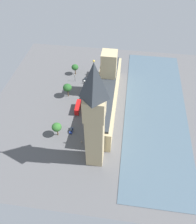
{
  "coord_description": "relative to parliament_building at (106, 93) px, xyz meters",
  "views": [
    {
      "loc": [
        -12.66,
        111.3,
        106.25
      ],
      "look_at": [
        1.0,
        14.57,
        8.19
      ],
      "focal_mm": 37.87,
      "sensor_mm": 36.0,
      "label": 1
    }
  ],
  "objects": [
    {
      "name": "plane_tree_under_trees",
      "position": [
        26.71,
        -29.27,
        -2.74
      ],
      "size": [
        5.03,
        5.03,
        8.23
      ],
      "color": "brown",
      "rests_on": "ground"
    },
    {
      "name": "car_blue_far_end",
      "position": [
        17.45,
        26.68,
        -7.89
      ],
      "size": [
        2.0,
        4.28,
        1.74
      ],
      "rotation": [
        0.0,
        0.0,
        0.05
      ],
      "color": "navy",
      "rests_on": "ground"
    },
    {
      "name": "street_lamp_slot_10",
      "position": [
        25.12,
        -20.64,
        -4.62
      ],
      "size": [
        0.56,
        0.56,
        5.9
      ],
      "color": "black",
      "rests_on": "ground"
    },
    {
      "name": "ground_plane",
      "position": [
        1.99,
        2.11,
        -8.78
      ],
      "size": [
        142.68,
        142.68,
        0.0
      ],
      "primitive_type": "plane",
      "color": "#565659"
    },
    {
      "name": "car_white_by_river_gate",
      "position": [
        17.96,
        -22.45,
        -7.89
      ],
      "size": [
        1.98,
        4.34,
        1.74
      ],
      "rotation": [
        0.0,
        0.0,
        0.05
      ],
      "color": "silver",
      "rests_on": "ground"
    },
    {
      "name": "car_dark_green_kerbside",
      "position": [
        16.4,
        -8.0,
        -7.89
      ],
      "size": [
        2.04,
        4.79,
        1.74
      ],
      "rotation": [
        0.0,
        0.0,
        -0.02
      ],
      "color": "#19472D",
      "rests_on": "ground"
    },
    {
      "name": "pedestrian_midblock",
      "position": [
        9.74,
        -4.25,
        -8.06
      ],
      "size": [
        0.61,
        0.67,
        1.6
      ],
      "rotation": [
        0.0,
        0.0,
        3.66
      ],
      "color": "gray",
      "rests_on": "ground"
    },
    {
      "name": "double_decker_bus_leading",
      "position": [
        17.05,
        8.67,
        -6.15
      ],
      "size": [
        2.86,
        10.56,
        4.75
      ],
      "rotation": [
        0.0,
        0.0,
        3.17
      ],
      "color": "red",
      "rests_on": "ground"
    },
    {
      "name": "pedestrian_near_tower",
      "position": [
        8.76,
        -29.99,
        -8.1
      ],
      "size": [
        0.57,
        0.47,
        1.5
      ],
      "rotation": [
        0.0,
        0.0,
        4.58
      ],
      "color": "maroon",
      "rests_on": "ground"
    },
    {
      "name": "parliament_building",
      "position": [
        0.0,
        0.0,
        0.0
      ],
      "size": [
        13.91,
        72.68,
        31.5
      ],
      "color": "tan",
      "rests_on": "ground"
    },
    {
      "name": "clock_tower",
      "position": [
        0.68,
        43.71,
        22.79
      ],
      "size": [
        9.4,
        9.4,
        60.95
      ],
      "color": "tan",
      "rests_on": "ground"
    },
    {
      "name": "plane_tree_trailing",
      "position": [
        26.29,
        -3.73,
        -1.38
      ],
      "size": [
        5.85,
        5.85,
        9.93
      ],
      "color": "brown",
      "rests_on": "ground"
    },
    {
      "name": "pedestrian_corner",
      "position": [
        9.78,
        34.1,
        -8.04
      ],
      "size": [
        0.69,
        0.67,
        1.65
      ],
      "rotation": [
        0.0,
        0.0,
        2.3
      ],
      "color": "gray",
      "rests_on": "ground"
    },
    {
      "name": "plane_tree_opposite_hall",
      "position": [
        24.47,
        30.32,
        -2.1
      ],
      "size": [
        5.55,
        5.55,
        9.08
      ],
      "color": "brown",
      "rests_on": "ground"
    },
    {
      "name": "river_thames",
      "position": [
        -31.99,
        2.11,
        -8.65
      ],
      "size": [
        38.5,
        128.41,
        0.25
      ],
      "primitive_type": "cube",
      "color": "#475B6B",
      "rests_on": "ground"
    }
  ]
}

